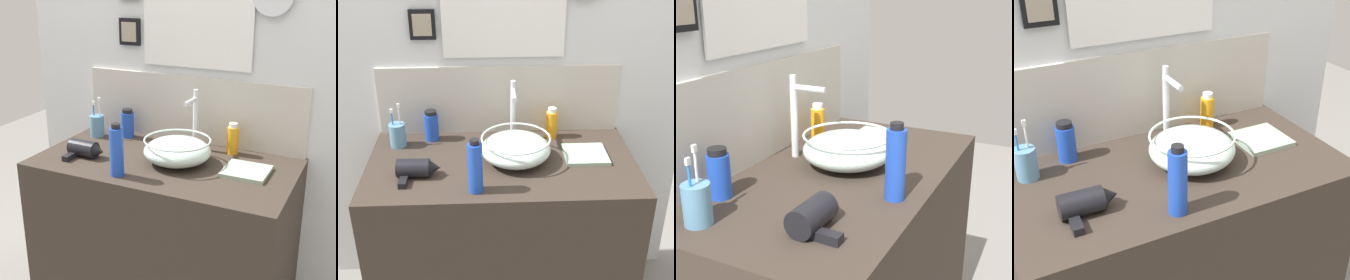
% 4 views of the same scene
% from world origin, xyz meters
% --- Properties ---
extents(vanity_counter, '(1.11, 0.59, 0.83)m').
position_xyz_m(vanity_counter, '(0.00, 0.00, 0.41)').
color(vanity_counter, '#382D26').
rests_on(vanity_counter, ground).
extents(back_panel, '(1.76, 0.09, 2.46)m').
position_xyz_m(back_panel, '(0.00, 0.32, 1.23)').
color(back_panel, silver).
rests_on(back_panel, ground).
extents(glass_bowl_sink, '(0.29, 0.29, 0.11)m').
position_xyz_m(glass_bowl_sink, '(0.06, 0.01, 0.89)').
color(glass_bowl_sink, silver).
rests_on(glass_bowl_sink, vanity_counter).
extents(faucet, '(0.02, 0.13, 0.28)m').
position_xyz_m(faucet, '(0.06, 0.19, 0.99)').
color(faucet, silver).
rests_on(faucet, vanity_counter).
extents(hair_drier, '(0.17, 0.13, 0.07)m').
position_xyz_m(hair_drier, '(-0.34, -0.10, 0.87)').
color(hair_drier, black).
rests_on(hair_drier, vanity_counter).
extents(toothbrush_cup, '(0.07, 0.07, 0.20)m').
position_xyz_m(toothbrush_cup, '(-0.45, 0.16, 0.88)').
color(toothbrush_cup, '#598CB2').
rests_on(toothbrush_cup, vanity_counter).
extents(lotion_bottle, '(0.05, 0.05, 0.14)m').
position_xyz_m(lotion_bottle, '(0.23, 0.22, 0.90)').
color(lotion_bottle, orange).
rests_on(lotion_bottle, vanity_counter).
extents(soap_dispenser, '(0.06, 0.06, 0.14)m').
position_xyz_m(soap_dispenser, '(-0.31, 0.22, 0.90)').
color(soap_dispenser, blue).
rests_on(soap_dispenser, vanity_counter).
extents(spray_bottle, '(0.05, 0.05, 0.22)m').
position_xyz_m(spray_bottle, '(-0.10, -0.21, 0.93)').
color(spray_bottle, blue).
rests_on(spray_bottle, vanity_counter).
extents(hand_towel, '(0.18, 0.18, 0.02)m').
position_xyz_m(hand_towel, '(0.36, 0.03, 0.84)').
color(hand_towel, '#99B29E').
rests_on(hand_towel, vanity_counter).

